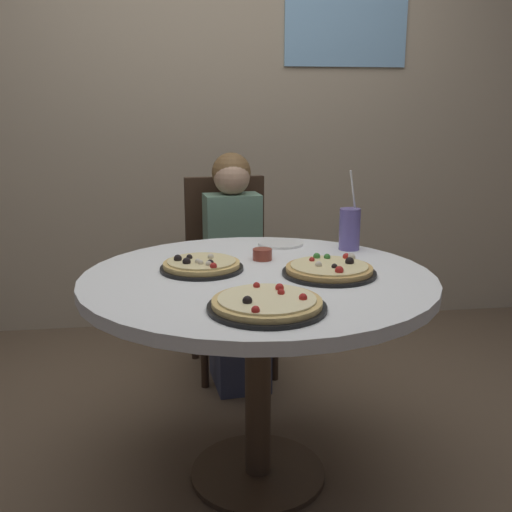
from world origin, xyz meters
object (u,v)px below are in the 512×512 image
object	(u,v)px
soda_cup	(350,229)
dining_table	(258,304)
sauce_bowl	(262,254)
pizza_pepperoni	(267,304)
pizza_veggie	(201,265)
pizza_cheese	(329,270)
diner_child	(236,282)
plate_small	(280,244)
chair_wooden	(229,263)

from	to	relation	value
soda_cup	dining_table	bearing A→B (deg)	-142.62
dining_table	sauce_bowl	size ratio (longest dim) A/B	16.64
dining_table	pizza_pepperoni	world-z (taller)	pizza_pepperoni
pizza_pepperoni	soda_cup	distance (m)	0.78
pizza_veggie	pizza_cheese	distance (m)	0.43
pizza_veggie	pizza_pepperoni	distance (m)	0.46
diner_child	sauce_bowl	bearing A→B (deg)	-86.86
pizza_cheese	plate_small	xyz separation A→B (m)	(-0.08, 0.45, -0.01)
sauce_bowl	diner_child	bearing A→B (deg)	93.14
dining_table	pizza_pepperoni	distance (m)	0.37
pizza_cheese	sauce_bowl	world-z (taller)	pizza_cheese
dining_table	plate_small	bearing A→B (deg)	70.49
soda_cup	sauce_bowl	size ratio (longest dim) A/B	4.38
pizza_cheese	plate_small	world-z (taller)	pizza_cheese
chair_wooden	pizza_pepperoni	bearing A→B (deg)	-90.64
pizza_veggie	plate_small	bearing A→B (deg)	45.98
soda_cup	sauce_bowl	world-z (taller)	soda_cup
pizza_veggie	chair_wooden	bearing A→B (deg)	79.37
plate_small	chair_wooden	bearing A→B (deg)	105.23
pizza_cheese	pizza_pepperoni	xyz separation A→B (m)	(-0.26, -0.32, -0.00)
sauce_bowl	chair_wooden	bearing A→B (deg)	93.62
dining_table	chair_wooden	world-z (taller)	chair_wooden
plate_small	pizza_cheese	bearing A→B (deg)	-79.56
dining_table	soda_cup	world-z (taller)	soda_cup
chair_wooden	pizza_cheese	distance (m)	1.09
pizza_pepperoni	sauce_bowl	xyz separation A→B (m)	(0.07, 0.54, 0.00)
pizza_cheese	diner_child	bearing A→B (deg)	104.78
pizza_cheese	soda_cup	bearing A→B (deg)	63.95
chair_wooden	soda_cup	size ratio (longest dim) A/B	3.10
dining_table	soda_cup	bearing A→B (deg)	37.38
chair_wooden	sauce_bowl	size ratio (longest dim) A/B	13.57
dining_table	chair_wooden	distance (m)	1.01
sauce_bowl	plate_small	distance (m)	0.25
pizza_veggie	pizza_pepperoni	xyz separation A→B (m)	(0.16, -0.43, -0.00)
pizza_cheese	soda_cup	distance (m)	0.38
diner_child	pizza_cheese	distance (m)	0.93
pizza_pepperoni	sauce_bowl	world-z (taller)	pizza_pepperoni
diner_child	pizza_pepperoni	size ratio (longest dim) A/B	3.30
dining_table	pizza_cheese	distance (m)	0.26
dining_table	soda_cup	distance (m)	0.53
pizza_pepperoni	sauce_bowl	bearing A→B (deg)	83.02
chair_wooden	soda_cup	world-z (taller)	soda_cup
pizza_veggie	sauce_bowl	size ratio (longest dim) A/B	4.02
dining_table	soda_cup	xyz separation A→B (m)	(0.40, 0.30, 0.18)
chair_wooden	pizza_cheese	size ratio (longest dim) A/B	3.07
chair_wooden	pizza_veggie	distance (m)	0.97
chair_wooden	pizza_cheese	bearing A→B (deg)	-76.85
dining_table	chair_wooden	xyz separation A→B (m)	(-0.01, 1.00, -0.12)
diner_child	sauce_bowl	world-z (taller)	diner_child
diner_child	pizza_cheese	size ratio (longest dim) A/B	3.50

